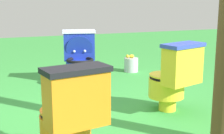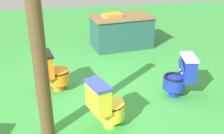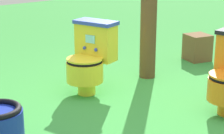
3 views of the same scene
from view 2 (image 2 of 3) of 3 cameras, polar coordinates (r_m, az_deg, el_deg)
ground at (r=4.75m, az=-2.64°, el=-5.76°), size 14.00×14.00×0.00m
toilet_blue at (r=4.68m, az=14.00°, el=-1.80°), size 0.57×0.50×0.73m
toilet_orange at (r=4.81m, az=-12.10°, el=-0.90°), size 0.56×0.49×0.73m
toilet_yellow at (r=3.78m, az=-1.35°, el=-7.82°), size 0.59×0.53×0.73m
vendor_table at (r=6.80m, az=1.98°, el=7.38°), size 1.55×1.02×0.85m
wooden_post at (r=3.45m, az=-14.59°, el=0.10°), size 0.18×0.18×2.02m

